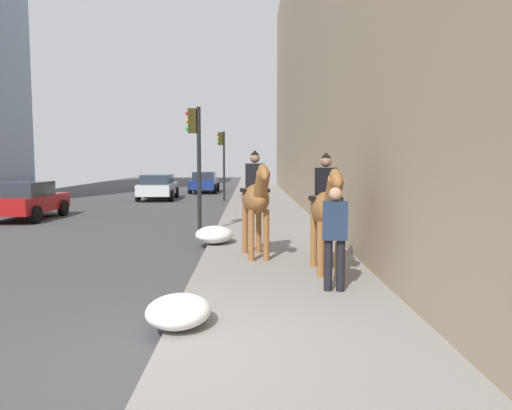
% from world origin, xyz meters
% --- Properties ---
extents(sidewalk_slab, '(120.00, 3.40, 0.12)m').
position_xyz_m(sidewalk_slab, '(0.00, -1.70, 0.06)').
color(sidewalk_slab, gray).
rests_on(sidewalk_slab, ground).
extents(mounted_horse_near, '(2.14, 0.79, 2.35)m').
position_xyz_m(mounted_horse_near, '(5.36, -1.20, 1.44)').
color(mounted_horse_near, brown).
rests_on(mounted_horse_near, sidewalk_slab).
extents(mounted_horse_far, '(2.15, 0.61, 2.28)m').
position_xyz_m(mounted_horse_far, '(3.88, -2.53, 1.38)').
color(mounted_horse_far, brown).
rests_on(mounted_horse_far, sidewalk_slab).
extents(pedestrian_greeting, '(0.32, 0.44, 1.70)m').
position_xyz_m(pedestrian_greeting, '(2.54, -2.45, 1.10)').
color(pedestrian_greeting, black).
rests_on(pedestrian_greeting, sidewalk_slab).
extents(car_near_lane, '(4.63, 2.16, 1.44)m').
position_xyz_m(car_near_lane, '(22.83, 4.19, 0.76)').
color(car_near_lane, silver).
rests_on(car_near_lane, ground).
extents(car_mid_lane, '(3.95, 2.16, 1.44)m').
position_xyz_m(car_mid_lane, '(13.36, 7.46, 0.76)').
color(car_mid_lane, maroon).
rests_on(car_mid_lane, ground).
extents(car_far_lane, '(4.39, 1.90, 1.44)m').
position_xyz_m(car_far_lane, '(29.04, 2.10, 0.76)').
color(car_far_lane, navy).
rests_on(car_far_lane, ground).
extents(traffic_light_near_curb, '(0.20, 0.44, 3.78)m').
position_xyz_m(traffic_light_near_curb, '(9.02, 0.49, 2.54)').
color(traffic_light_near_curb, black).
rests_on(traffic_light_near_curb, ground).
extents(traffic_light_far_curb, '(0.20, 0.44, 3.83)m').
position_xyz_m(traffic_light_far_curb, '(22.03, 0.45, 2.57)').
color(traffic_light_far_curb, black).
rests_on(traffic_light_far_curb, ground).
extents(snow_pile_near, '(1.09, 0.84, 0.38)m').
position_xyz_m(snow_pile_near, '(0.87, -0.15, 0.31)').
color(snow_pile_near, white).
rests_on(snow_pile_near, sidewalk_slab).
extents(snow_pile_far, '(1.26, 0.97, 0.43)m').
position_xyz_m(snow_pile_far, '(7.26, -0.15, 0.34)').
color(snow_pile_far, white).
rests_on(snow_pile_far, sidewalk_slab).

